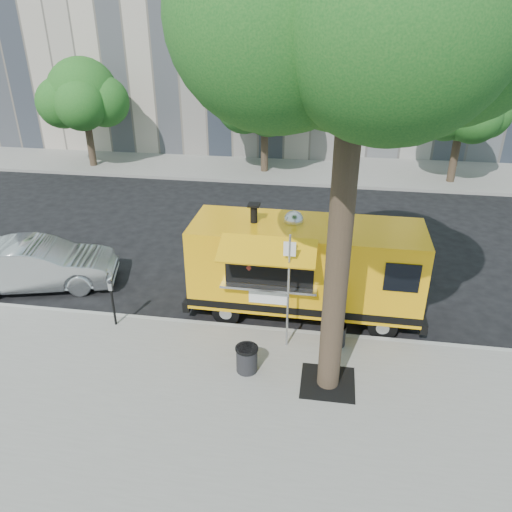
{
  "coord_description": "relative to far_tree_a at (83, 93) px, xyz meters",
  "views": [
    {
      "loc": [
        2.34,
        -11.6,
        7.72
      ],
      "look_at": [
        0.54,
        0.0,
        1.77
      ],
      "focal_mm": 35.0,
      "sensor_mm": 36.0,
      "label": 1
    }
  ],
  "objects": [
    {
      "name": "tree_well",
      "position": [
        12.6,
        -15.1,
        -3.62
      ],
      "size": [
        1.2,
        1.2,
        0.02
      ],
      "primitive_type": "cube",
      "color": "black",
      "rests_on": "sidewalk"
    },
    {
      "name": "far_tree_b",
      "position": [
        9.0,
        0.4,
        0.06
      ],
      "size": [
        3.6,
        3.6,
        5.5
      ],
      "color": "#33261C",
      "rests_on": "far_sidewalk"
    },
    {
      "name": "far_tree_a",
      "position": [
        0.0,
        0.0,
        0.0
      ],
      "size": [
        3.42,
        3.42,
        5.36
      ],
      "color": "#33261C",
      "rests_on": "far_sidewalk"
    },
    {
      "name": "far_tree_c",
      "position": [
        18.0,
        0.1,
        -0.06
      ],
      "size": [
        3.24,
        3.24,
        5.21
      ],
      "color": "#33261C",
      "rests_on": "far_sidewalk"
    },
    {
      "name": "food_truck",
      "position": [
        11.81,
        -12.13,
        -2.31
      ],
      "size": [
        6.38,
        2.95,
        3.13
      ],
      "rotation": [
        0.0,
        0.0,
        -0.01
      ],
      "color": "#FFB10D",
      "rests_on": "ground"
    },
    {
      "name": "sign_post",
      "position": [
        11.55,
        -13.85,
        -1.93
      ],
      "size": [
        0.28,
        0.06,
        3.0
      ],
      "color": "silver",
      "rests_on": "sidewalk"
    },
    {
      "name": "far_sidewalk",
      "position": [
        10.0,
        1.2,
        -3.7
      ],
      "size": [
        60.0,
        5.0,
        0.15
      ],
      "primitive_type": "cube",
      "color": "gray",
      "rests_on": "ground"
    },
    {
      "name": "sedan",
      "position": [
        3.87,
        -11.88,
        -3.03
      ],
      "size": [
        4.75,
        2.69,
        1.48
      ],
      "primitive_type": "imported",
      "rotation": [
        0.0,
        0.0,
        1.83
      ],
      "color": "#AFB3B6",
      "rests_on": "ground"
    },
    {
      "name": "parking_meter",
      "position": [
        7.0,
        -13.65,
        -2.79
      ],
      "size": [
        0.11,
        0.11,
        1.33
      ],
      "color": "black",
      "rests_on": "sidewalk"
    },
    {
      "name": "trash_bin_left",
      "position": [
        10.74,
        -14.95,
        -3.29
      ],
      "size": [
        0.53,
        0.53,
        0.64
      ],
      "color": "black",
      "rests_on": "sidewalk"
    },
    {
      "name": "curb",
      "position": [
        10.0,
        -13.23,
        -3.7
      ],
      "size": [
        60.0,
        0.14,
        0.16
      ],
      "primitive_type": "cube",
      "color": "#999993",
      "rests_on": "ground"
    },
    {
      "name": "sidewalk",
      "position": [
        10.0,
        -16.3,
        -3.7
      ],
      "size": [
        60.0,
        6.0,
        0.15
      ],
      "primitive_type": "cube",
      "color": "gray",
      "rests_on": "ground"
    },
    {
      "name": "trash_bin_right",
      "position": [
        12.77,
        -13.64,
        -3.32
      ],
      "size": [
        0.47,
        0.47,
        0.57
      ],
      "color": "black",
      "rests_on": "sidewalk"
    },
    {
      "name": "ground",
      "position": [
        10.0,
        -12.3,
        -3.78
      ],
      "size": [
        120.0,
        120.0,
        0.0
      ],
      "primitive_type": "plane",
      "color": "black",
      "rests_on": "ground"
    }
  ]
}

